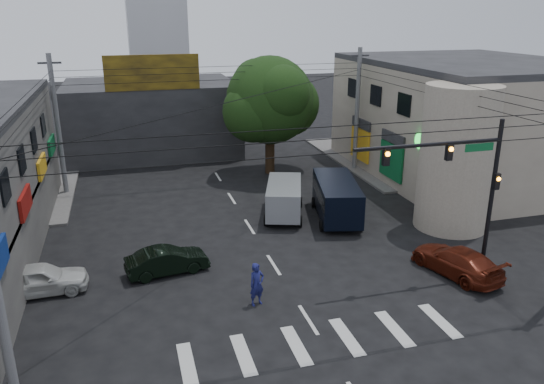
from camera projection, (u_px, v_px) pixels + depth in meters
name	position (u px, v px, depth m)	size (l,w,h in m)	color
ground	(286.00, 284.00, 23.81)	(160.00, 160.00, 0.00)	black
sidewalk_far_right	(426.00, 155.00, 44.82)	(16.00, 16.00, 0.15)	#514F4C
building_right	(467.00, 121.00, 39.00)	(14.00, 18.00, 8.00)	gray
corner_column	(457.00, 158.00, 29.00)	(4.00, 4.00, 8.00)	gray
building_far	(152.00, 117.00, 45.48)	(14.00, 10.00, 6.00)	#232326
billboard	(152.00, 72.00, 39.63)	(7.00, 0.30, 2.60)	olive
street_tree	(270.00, 101.00, 38.55)	(6.40, 6.40, 8.70)	black
traffic_gantry	(463.00, 174.00, 23.36)	(7.10, 0.35, 7.20)	black
utility_pole_far_left	(58.00, 126.00, 34.18)	(0.32, 0.32, 9.20)	#59595B
utility_pole_far_right	(357.00, 111.00, 39.60)	(0.32, 0.32, 9.20)	#59595B
dark_sedan	(167.00, 261.00, 24.68)	(3.96, 1.90, 1.25)	black
white_compact	(39.00, 279.00, 22.85)	(4.09, 1.72, 1.38)	beige
maroon_sedan	(456.00, 261.00, 24.56)	(2.95, 4.90, 1.33)	#50170B
silver_minivan	(284.00, 200.00, 31.52)	(3.36, 5.06, 2.01)	#96989D
navy_van	(336.00, 200.00, 31.10)	(3.45, 6.07, 2.29)	black
traffic_officer	(257.00, 284.00, 21.91)	(0.79, 0.64, 1.87)	#171951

